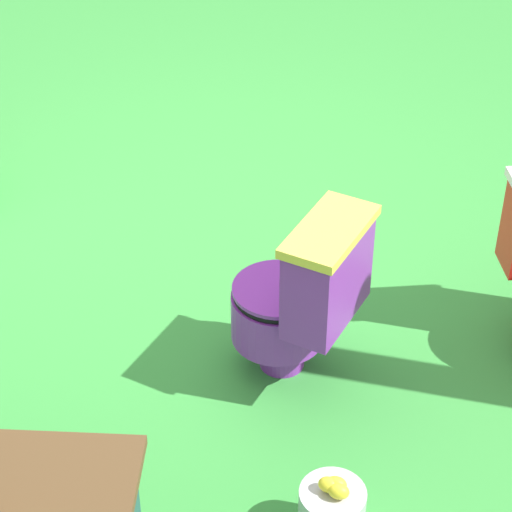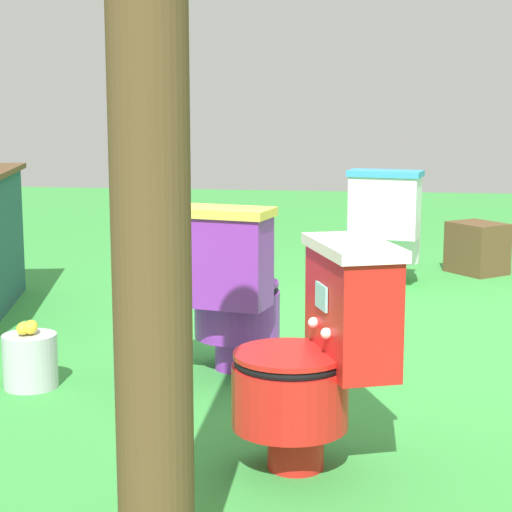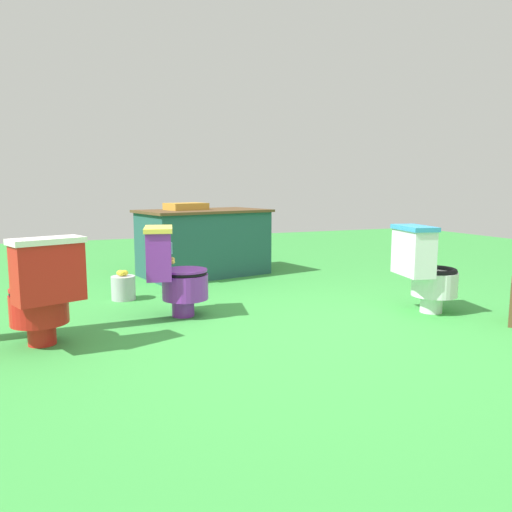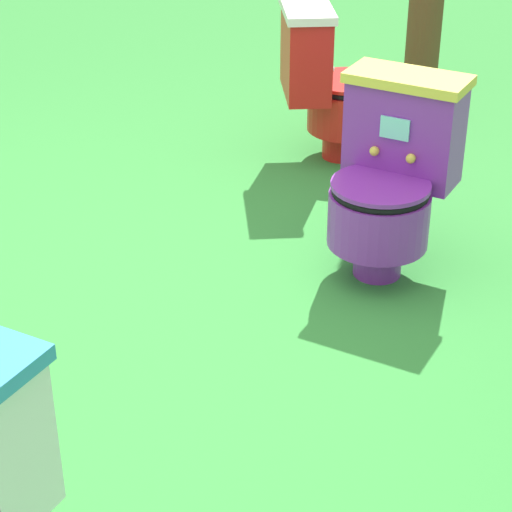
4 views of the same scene
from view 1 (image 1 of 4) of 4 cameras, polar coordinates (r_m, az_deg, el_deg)
ground at (r=4.70m, az=-2.47°, el=0.92°), size 14.00×14.00×0.00m
toilet_purple at (r=3.75m, az=2.54°, el=-2.36°), size 0.57×0.50×0.73m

